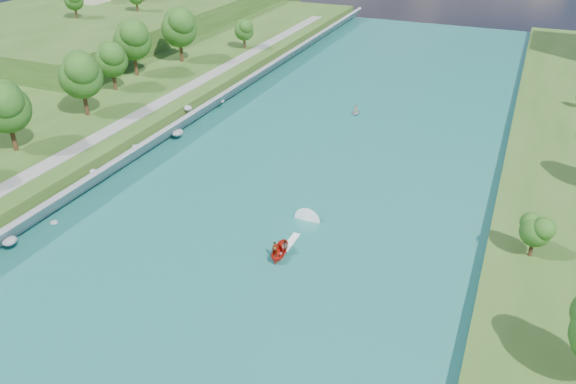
% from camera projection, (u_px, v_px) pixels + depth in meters
% --- Properties ---
extents(ground, '(260.00, 260.00, 0.00)m').
position_uv_depth(ground, '(214.00, 278.00, 62.87)').
color(ground, '#2D5119').
rests_on(ground, ground).
extents(river_water, '(55.00, 240.00, 0.10)m').
position_uv_depth(river_water, '(284.00, 197.00, 78.95)').
color(river_water, '#195F52').
rests_on(river_water, ground).
extents(berm_west, '(45.00, 240.00, 3.50)m').
position_uv_depth(berm_west, '(15.00, 132.00, 95.33)').
color(berm_west, '#2D5119').
rests_on(berm_west, ground).
extents(ridge_west, '(60.00, 120.00, 9.00)m').
position_uv_depth(ridge_west, '(129.00, 15.00, 165.54)').
color(ridge_west, '#2D5119').
rests_on(ridge_west, ground).
extents(riprap_bank, '(4.32, 236.00, 4.25)m').
position_uv_depth(riprap_bank, '(130.00, 157.00, 86.54)').
color(riprap_bank, slate).
rests_on(riprap_bank, ground).
extents(riverside_path, '(3.00, 200.00, 0.10)m').
position_uv_depth(riverside_path, '(96.00, 138.00, 88.43)').
color(riverside_path, gray).
rests_on(riverside_path, berm_west).
extents(motorboat, '(3.60, 18.84, 2.23)m').
position_uv_depth(motorboat, '(285.00, 245.00, 67.28)').
color(motorboat, red).
rests_on(motorboat, river_water).
extents(raft, '(2.51, 3.11, 1.64)m').
position_uv_depth(raft, '(356.00, 112.00, 107.22)').
color(raft, '#9B9DA3').
rests_on(raft, river_water).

